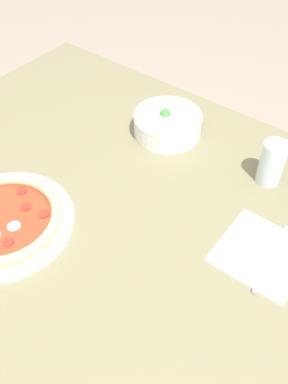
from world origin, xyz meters
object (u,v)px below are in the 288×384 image
Objects in this scene: pizza at (3,220)px; knife at (270,261)px; bowl at (168,123)px; fork at (251,247)px; glass at (272,163)px.

pizza is 0.62m from knife.
bowl is 1.13× the size of fork.
bowl is 0.50m from knife.
bowl is at bearing 57.01° from knife.
fork is at bearing -72.85° from glass.
fork is 0.84× the size of knife.
knife is (0.44, -0.23, -0.03)m from bowl.
glass reaches higher than pizza.
bowl is at bearing 179.81° from glass.
glass is (0.32, -0.00, 0.02)m from bowl.
glass is at bearing 11.96° from fork.
pizza is 0.58m from fork.
fork is (0.39, -0.23, -0.03)m from bowl.
glass is at bearing -0.19° from bowl.
fork is at bearing 30.70° from pizza.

